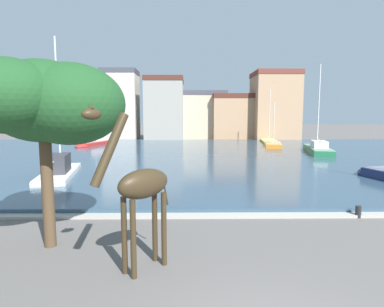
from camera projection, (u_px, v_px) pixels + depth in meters
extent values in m
cube|color=#334C60|center=(203.00, 155.00, 33.78)|extent=(78.59, 40.26, 0.29)
cube|color=#ADA89E|center=(227.00, 216.00, 13.55)|extent=(78.59, 0.50, 0.12)
cylinder|color=#382B19|center=(133.00, 239.00, 8.34)|extent=(0.15, 0.15, 2.12)
cylinder|color=#382B19|center=(124.00, 236.00, 8.61)|extent=(0.15, 0.15, 2.12)
cylinder|color=#382B19|center=(164.00, 229.00, 9.10)|extent=(0.15, 0.15, 2.12)
cylinder|color=#382B19|center=(155.00, 226.00, 9.38)|extent=(0.15, 0.15, 2.12)
ellipsoid|color=#382B19|center=(144.00, 184.00, 8.70)|extent=(1.58, 1.61, 0.81)
cylinder|color=#382B19|center=(110.00, 149.00, 7.84)|extent=(0.94, 0.96, 1.81)
ellipsoid|color=#382B19|center=(92.00, 114.00, 7.41)|extent=(0.54, 0.55, 0.27)
cone|color=#382B19|center=(93.00, 105.00, 7.34)|extent=(0.06, 0.06, 0.15)
cone|color=#382B19|center=(90.00, 105.00, 7.43)|extent=(0.06, 0.06, 0.15)
cylinder|color=#382B19|center=(165.00, 191.00, 9.30)|extent=(0.19, 0.20, 0.86)
cube|color=red|center=(98.00, 144.00, 44.41)|extent=(3.55, 8.05, 0.74)
ellipsoid|color=red|center=(83.00, 146.00, 40.79)|extent=(2.17, 3.05, 0.70)
cube|color=#C7716E|center=(98.00, 141.00, 44.36)|extent=(3.48, 7.89, 0.06)
cube|color=silver|center=(100.00, 137.00, 44.87)|extent=(1.83, 2.96, 1.01)
cylinder|color=silver|center=(95.00, 121.00, 43.46)|extent=(0.12, 0.12, 5.67)
cylinder|color=silver|center=(100.00, 134.00, 45.02)|extent=(0.73, 2.69, 0.08)
cube|color=#236B42|center=(318.00, 151.00, 34.56)|extent=(3.73, 8.37, 0.85)
ellipsoid|color=#236B42|center=(312.00, 148.00, 38.31)|extent=(2.37, 3.17, 0.81)
cube|color=gray|center=(318.00, 147.00, 34.50)|extent=(3.65, 8.20, 0.06)
cube|color=silver|center=(319.00, 144.00, 33.87)|extent=(1.98, 3.08, 0.70)
cylinder|color=silver|center=(319.00, 106.00, 34.58)|extent=(0.12, 0.12, 8.85)
cylinder|color=silver|center=(320.00, 140.00, 33.61)|extent=(0.70, 2.79, 0.08)
cube|color=white|center=(60.00, 176.00, 21.37)|extent=(3.22, 7.26, 0.56)
ellipsoid|color=white|center=(68.00, 168.00, 24.61)|extent=(2.13, 2.74, 0.53)
cube|color=silver|center=(59.00, 171.00, 21.33)|extent=(3.15, 7.11, 0.06)
cube|color=#333338|center=(57.00, 163.00, 20.75)|extent=(1.77, 2.67, 1.15)
cylinder|color=silver|center=(58.00, 105.00, 21.33)|extent=(0.12, 0.12, 8.82)
cylinder|color=silver|center=(57.00, 160.00, 20.55)|extent=(0.56, 2.43, 0.08)
cube|color=orange|center=(273.00, 146.00, 40.93)|extent=(3.00, 5.50, 0.79)
ellipsoid|color=orange|center=(273.00, 144.00, 43.34)|extent=(2.06, 2.16, 0.75)
cube|color=#E2A56E|center=(273.00, 143.00, 40.88)|extent=(2.94, 5.39, 0.06)
cylinder|color=silver|center=(274.00, 122.00, 40.96)|extent=(0.12, 0.12, 5.20)
cylinder|color=silver|center=(274.00, 136.00, 40.28)|extent=(0.49, 1.79, 0.08)
ellipsoid|color=navy|center=(373.00, 174.00, 21.30)|extent=(2.11, 2.56, 0.81)
cube|color=gold|center=(269.00, 142.00, 47.88)|extent=(3.01, 7.55, 0.56)
ellipsoid|color=gold|center=(266.00, 141.00, 51.32)|extent=(2.20, 2.79, 0.53)
cube|color=#DFCD77|center=(269.00, 140.00, 47.85)|extent=(2.95, 7.40, 0.06)
cylinder|color=silver|center=(269.00, 115.00, 47.95)|extent=(0.12, 0.12, 7.61)
cylinder|color=silver|center=(270.00, 135.00, 47.02)|extent=(0.40, 2.56, 0.08)
cylinder|color=brown|center=(48.00, 192.00, 10.33)|extent=(0.38, 0.38, 3.65)
ellipsoid|color=#1E4C23|center=(43.00, 101.00, 9.99)|extent=(3.40, 3.40, 2.55)
ellipsoid|color=#1E4C23|center=(70.00, 104.00, 10.07)|extent=(3.41, 3.41, 2.56)
ellipsoid|color=#1E4C23|center=(40.00, 95.00, 10.76)|extent=(2.80, 2.80, 2.10)
ellipsoid|color=#1E4C23|center=(8.00, 96.00, 9.03)|extent=(2.85, 2.85, 2.14)
cylinder|color=#232326|center=(358.00, 212.00, 13.45)|extent=(0.24, 0.24, 0.50)
cube|color=beige|center=(121.00, 108.00, 56.09)|extent=(5.88, 5.60, 11.30)
cube|color=#42424C|center=(120.00, 72.00, 55.38)|extent=(6.00, 5.71, 0.80)
cube|color=gray|center=(165.00, 112.00, 55.73)|extent=(6.38, 7.98, 9.89)
cube|color=#51281E|center=(164.00, 80.00, 55.11)|extent=(6.51, 8.14, 0.80)
cube|color=#C6B293|center=(202.00, 117.00, 59.12)|extent=(8.60, 6.26, 7.83)
cube|color=#42424C|center=(202.00, 94.00, 58.61)|extent=(8.77, 6.38, 0.80)
cube|color=tan|center=(238.00, 119.00, 57.38)|extent=(8.91, 5.83, 7.21)
cube|color=#51281E|center=(238.00, 97.00, 56.91)|extent=(9.09, 5.95, 0.80)
cube|color=tan|center=(274.00, 109.00, 55.86)|extent=(7.38, 7.49, 10.93)
cube|color=brown|center=(275.00, 74.00, 55.17)|extent=(7.52, 7.64, 0.80)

